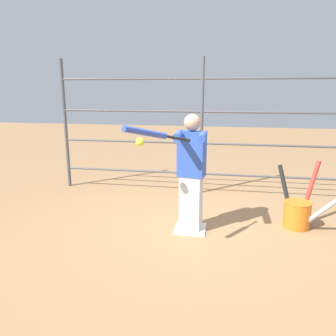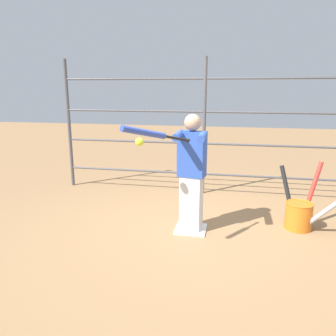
# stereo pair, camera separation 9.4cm
# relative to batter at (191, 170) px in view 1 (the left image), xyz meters

# --- Properties ---
(ground_plane) EXTENTS (24.00, 24.00, 0.00)m
(ground_plane) POSITION_rel_batter_xyz_m (0.00, -0.02, -0.82)
(ground_plane) COLOR #9E754C
(home_plate) EXTENTS (0.40, 0.40, 0.02)m
(home_plate) POSITION_rel_batter_xyz_m (0.00, -0.02, -0.81)
(home_plate) COLOR white
(home_plate) RESTS_ON ground
(fence_backstop) EXTENTS (5.06, 0.06, 2.33)m
(fence_backstop) POSITION_rel_batter_xyz_m (0.00, -1.62, 0.34)
(fence_backstop) COLOR #4C4C51
(fence_backstop) RESTS_ON ground
(batter) EXTENTS (0.39, 0.56, 1.52)m
(batter) POSITION_rel_batter_xyz_m (0.00, 0.00, 0.00)
(batter) COLOR silver
(batter) RESTS_ON ground
(baseball_bat_swinging) EXTENTS (0.59, 0.73, 0.26)m
(baseball_bat_swinging) POSITION_rel_batter_xyz_m (0.33, 0.81, 0.56)
(baseball_bat_swinging) COLOR black
(softball_in_flight) EXTENTS (0.10, 0.10, 0.10)m
(softball_in_flight) POSITION_rel_batter_xyz_m (0.54, 0.48, 0.42)
(softball_in_flight) COLOR yellow
(bat_bucket) EXTENTS (0.80, 0.79, 0.87)m
(bat_bucket) POSITION_rel_batter_xyz_m (-1.41, -0.35, -0.60)
(bat_bucket) COLOR orange
(bat_bucket) RESTS_ON ground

